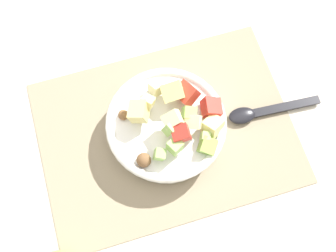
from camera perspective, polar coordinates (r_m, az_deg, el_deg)
name	(u,v)px	position (r m, az deg, el deg)	size (l,w,h in m)	color
ground_plane	(166,132)	(0.83, -0.26, -0.90)	(2.40, 2.40, 0.00)	silver
placemat	(166,132)	(0.83, -0.26, -0.84)	(0.52, 0.38, 0.01)	gray
salad_bowl	(169,127)	(0.79, 0.12, -0.08)	(0.24, 0.24, 0.12)	white
serving_spoon	(259,112)	(0.85, 12.90, 1.95)	(0.20, 0.04, 0.01)	black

